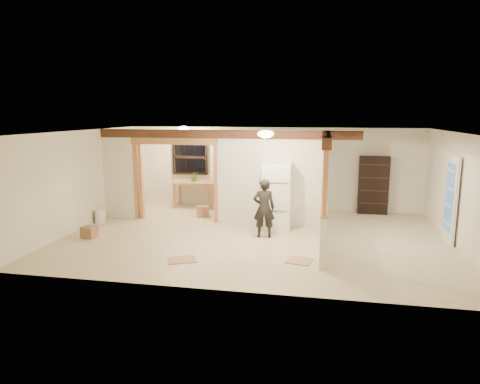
% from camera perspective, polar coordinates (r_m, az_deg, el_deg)
% --- Properties ---
extents(floor, '(9.00, 6.50, 0.01)m').
position_cam_1_polar(floor, '(10.35, 2.00, -5.97)').
color(floor, beige).
rests_on(floor, ground).
extents(ceiling, '(9.00, 6.50, 0.01)m').
position_cam_1_polar(ceiling, '(9.94, 2.09, 8.02)').
color(ceiling, white).
extents(wall_back, '(9.00, 0.01, 2.50)m').
position_cam_1_polar(wall_back, '(13.26, 4.23, 3.18)').
color(wall_back, silver).
rests_on(wall_back, floor).
extents(wall_front, '(9.00, 0.01, 2.50)m').
position_cam_1_polar(wall_front, '(6.94, -2.13, -3.48)').
color(wall_front, silver).
rests_on(wall_front, floor).
extents(wall_left, '(0.01, 6.50, 2.50)m').
position_cam_1_polar(wall_left, '(11.64, -20.42, 1.54)').
color(wall_left, silver).
rests_on(wall_left, floor).
extents(wall_right, '(0.01, 6.50, 2.50)m').
position_cam_1_polar(wall_right, '(10.39, 27.39, 0.02)').
color(wall_right, silver).
rests_on(wall_right, floor).
extents(partition_left_stub, '(0.90, 0.12, 2.50)m').
position_cam_1_polar(partition_left_stub, '(12.46, -15.80, 2.35)').
color(partition_left_stub, silver).
rests_on(partition_left_stub, floor).
extents(partition_center, '(2.80, 0.12, 2.50)m').
position_cam_1_polar(partition_center, '(11.22, 4.01, 1.86)').
color(partition_center, silver).
rests_on(partition_center, floor).
extents(doorway_frame, '(2.46, 0.14, 2.20)m').
position_cam_1_polar(doorway_frame, '(11.83, -8.60, 1.48)').
color(doorway_frame, '#BA7D4E').
rests_on(doorway_frame, floor).
extents(header_beam_back, '(7.00, 0.18, 0.22)m').
position_cam_1_polar(header_beam_back, '(11.31, -2.02, 7.71)').
color(header_beam_back, '#512D1C').
rests_on(header_beam_back, ceiling).
extents(header_beam_right, '(0.18, 3.30, 0.22)m').
position_cam_1_polar(header_beam_right, '(9.43, 11.43, 6.96)').
color(header_beam_right, '#512D1C').
rests_on(header_beam_right, ceiling).
extents(pony_wall, '(0.12, 3.20, 1.00)m').
position_cam_1_polar(pony_wall, '(9.72, 11.03, -4.17)').
color(pony_wall, silver).
rests_on(pony_wall, floor).
extents(stud_partition, '(0.14, 3.20, 1.32)m').
position_cam_1_polar(stud_partition, '(9.50, 11.27, 2.62)').
color(stud_partition, '#BA7D4E').
rests_on(stud_partition, pony_wall).
extents(window_back, '(1.12, 0.10, 1.10)m').
position_cam_1_polar(window_back, '(13.69, -6.70, 4.64)').
color(window_back, black).
rests_on(window_back, wall_back).
extents(french_door, '(0.12, 0.86, 2.00)m').
position_cam_1_polar(french_door, '(10.78, 26.28, -0.90)').
color(french_door, white).
rests_on(french_door, floor).
extents(ceiling_dome_main, '(0.36, 0.36, 0.16)m').
position_cam_1_polar(ceiling_dome_main, '(9.40, 3.44, 7.75)').
color(ceiling_dome_main, '#FFEABF').
rests_on(ceiling_dome_main, ceiling).
extents(ceiling_dome_util, '(0.32, 0.32, 0.14)m').
position_cam_1_polar(ceiling_dome_util, '(12.77, -7.54, 8.39)').
color(ceiling_dome_util, '#FFEABF').
rests_on(ceiling_dome_util, ceiling).
extents(hanging_bulb, '(0.07, 0.07, 0.07)m').
position_cam_1_polar(hanging_bulb, '(11.97, -6.28, 6.84)').
color(hanging_bulb, '#FFD88C').
rests_on(hanging_bulb, ceiling).
extents(refrigerator, '(0.70, 0.68, 1.71)m').
position_cam_1_polar(refrigerator, '(10.87, 4.95, -0.56)').
color(refrigerator, white).
rests_on(refrigerator, floor).
extents(woman, '(0.57, 0.43, 1.41)m').
position_cam_1_polar(woman, '(10.14, 3.21, -2.17)').
color(woman, '#272323').
rests_on(woman, floor).
extents(work_table, '(1.36, 0.76, 0.82)m').
position_cam_1_polar(work_table, '(13.48, -5.95, -0.33)').
color(work_table, '#BA7D4E').
rests_on(work_table, floor).
extents(potted_plant, '(0.36, 0.34, 0.32)m').
position_cam_1_polar(potted_plant, '(13.36, -6.14, 2.06)').
color(potted_plant, '#2D6729').
rests_on(potted_plant, work_table).
extents(shop_vac, '(0.55, 0.55, 0.57)m').
position_cam_1_polar(shop_vac, '(13.66, -13.86, -0.99)').
color(shop_vac, maroon).
rests_on(shop_vac, floor).
extents(bookshelf, '(0.85, 0.28, 1.70)m').
position_cam_1_polar(bookshelf, '(13.10, 17.35, 0.88)').
color(bookshelf, black).
rests_on(bookshelf, floor).
extents(bucket, '(0.35, 0.35, 0.35)m').
position_cam_1_polar(bucket, '(12.19, -18.17, -3.10)').
color(bucket, silver).
rests_on(bucket, floor).
extents(box_util_a, '(0.42, 0.39, 0.30)m').
position_cam_1_polar(box_util_a, '(12.34, -4.99, -2.56)').
color(box_util_a, '#966648').
rests_on(box_util_a, floor).
extents(box_util_b, '(0.44, 0.44, 0.31)m').
position_cam_1_polar(box_util_b, '(12.71, -13.59, -2.40)').
color(box_util_b, '#966648').
rests_on(box_util_b, floor).
extents(box_front, '(0.37, 0.32, 0.27)m').
position_cam_1_polar(box_front, '(10.86, -19.46, -5.03)').
color(box_front, '#966648').
rests_on(box_front, floor).
extents(floor_panel_near, '(0.56, 0.56, 0.02)m').
position_cam_1_polar(floor_panel_near, '(8.76, 7.90, -9.05)').
color(floor_panel_near, tan).
rests_on(floor_panel_near, floor).
extents(floor_panel_far, '(0.69, 0.63, 0.02)m').
position_cam_1_polar(floor_panel_far, '(8.81, -7.75, -8.95)').
color(floor_panel_far, tan).
rests_on(floor_panel_far, floor).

